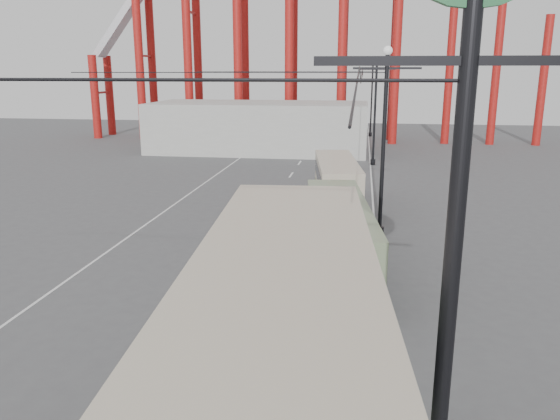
% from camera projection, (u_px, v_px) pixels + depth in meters
% --- Properties ---
extents(road_markings, '(12.52, 120.00, 0.01)m').
position_uv_depth(road_markings, '(261.00, 222.00, 30.34)').
color(road_markings, silver).
rests_on(road_markings, ground).
extents(lamp_post_near, '(3.20, 0.44, 10.80)m').
position_uv_depth(lamp_post_near, '(465.00, 104.00, 5.72)').
color(lamp_post_near, black).
rests_on(lamp_post_near, ground).
extents(lamp_post_mid, '(3.20, 0.44, 9.32)m').
position_uv_depth(lamp_post_mid, '(383.00, 145.00, 26.63)').
color(lamp_post_mid, black).
rests_on(lamp_post_mid, ground).
extents(lamp_post_far, '(3.20, 0.44, 9.32)m').
position_uv_depth(lamp_post_far, '(375.00, 112.00, 47.70)').
color(lamp_post_far, black).
rests_on(lamp_post_far, ground).
extents(lamp_post_distant, '(3.20, 0.44, 9.32)m').
position_uv_depth(lamp_post_distant, '(372.00, 99.00, 68.78)').
color(lamp_post_distant, black).
rests_on(lamp_post_distant, ground).
extents(fairground_shed, '(22.00, 10.00, 5.00)m').
position_uv_depth(fairground_shed, '(260.00, 127.00, 56.61)').
color(fairground_shed, '#A2A29D').
rests_on(fairground_shed, ground).
extents(single_decker_green, '(3.58, 10.47, 2.90)m').
position_uv_depth(single_decker_green, '(339.00, 234.00, 22.57)').
color(single_decker_green, slate).
rests_on(single_decker_green, ground).
extents(single_decker_cream, '(3.46, 9.39, 2.85)m').
position_uv_depth(single_decker_cream, '(337.00, 180.00, 33.72)').
color(single_decker_cream, '#BAAC96').
rests_on(single_decker_cream, ground).
extents(pedestrian, '(0.67, 0.46, 1.74)m').
position_uv_depth(pedestrian, '(309.00, 291.00, 18.69)').
color(pedestrian, black).
rests_on(pedestrian, ground).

